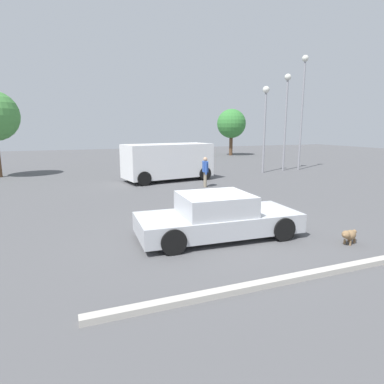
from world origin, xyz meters
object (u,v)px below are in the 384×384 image
object	(u,v)px
dog	(349,235)
van_white	(168,161)
sedan_foreground	(217,217)
light_post_mid	(286,106)
pedestrian	(205,169)
light_post_far	(265,114)
light_post_near	(303,96)

from	to	relation	value
dog	van_white	world-z (taller)	van_white
sedan_foreground	light_post_mid	xyz separation A→B (m)	(10.59, 11.27, 3.88)
pedestrian	light_post_mid	world-z (taller)	light_post_mid
light_post_far	van_white	bearing A→B (deg)	-173.03
sedan_foreground	light_post_far	distance (m)	14.23
van_white	light_post_far	xyz separation A→B (m)	(6.96, 0.85, 2.76)
light_post_mid	sedan_foreground	bearing A→B (deg)	-133.21
light_post_mid	light_post_far	bearing A→B (deg)	-167.51
light_post_near	light_post_mid	size ratio (longest dim) A/B	1.20
light_post_near	light_post_far	size ratio (longest dim) A/B	1.39
sedan_foreground	light_post_near	distance (m)	17.01
sedan_foreground	light_post_far	size ratio (longest dim) A/B	0.80
sedan_foreground	pedestrian	distance (m)	7.82
van_white	light_post_near	xyz separation A→B (m)	(10.25, 1.26, 4.04)
dog	light_post_far	distance (m)	14.30
dog	sedan_foreground	bearing A→B (deg)	-50.86
dog	light_post_far	bearing A→B (deg)	-133.84
van_white	light_post_near	world-z (taller)	light_post_near
dog	light_post_near	bearing A→B (deg)	-144.19
sedan_foreground	van_white	bearing A→B (deg)	83.14
light_post_near	van_white	bearing A→B (deg)	-173.01
sedan_foreground	van_white	size ratio (longest dim) A/B	0.86
light_post_near	light_post_mid	bearing A→B (deg)	178.69
van_white	light_post_far	distance (m)	7.54
van_white	light_post_mid	world-z (taller)	light_post_mid
light_post_near	light_post_far	bearing A→B (deg)	-172.97
light_post_mid	light_post_far	world-z (taller)	light_post_mid
sedan_foreground	light_post_mid	world-z (taller)	light_post_mid
dog	van_white	bearing A→B (deg)	-103.38
van_white	light_post_far	size ratio (longest dim) A/B	0.93
van_white	light_post_far	bearing A→B (deg)	-2.61
sedan_foreground	pedestrian	world-z (taller)	pedestrian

